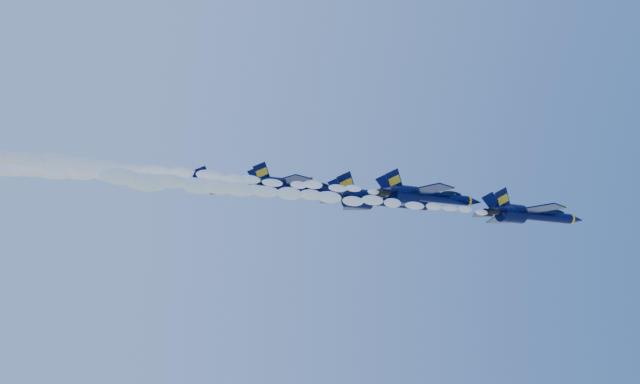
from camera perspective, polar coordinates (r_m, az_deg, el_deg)
name	(u,v)px	position (r m, az deg, el deg)	size (l,w,h in m)	color
jet_lead	(531,215)	(94.07, 18.70, -1.96)	(17.42, 14.29, 6.47)	#040933
smoke_trail_jet_lead	(318,196)	(76.35, -0.22, -0.38)	(51.28, 2.08, 1.87)	white
jet_second	(425,196)	(89.02, 9.60, -0.37)	(17.06, 14.00, 6.34)	#040933
smoke_trail_jet_second	(192,174)	(76.73, -11.62, 1.60)	(51.28, 2.04, 1.83)	white
jet_third	(380,200)	(95.98, 5.54, -0.75)	(19.50, 16.00, 7.25)	#040933
smoke_trail_jet_third	(154,180)	(85.38, -14.92, 1.03)	(51.28, 2.33, 2.10)	white
jet_fourth	(293,187)	(96.66, -2.46, 0.49)	(16.91, 13.87, 6.28)	#040933
smoke_trail_jet_fourth	(65,166)	(90.78, -22.27, 2.22)	(51.28, 2.02, 1.82)	white
jet_fifth	(230,187)	(103.34, -8.21, 0.50)	(14.98, 12.29, 5.57)	#040933
smoke_trail_jet_fifth	(14,168)	(100.33, -26.18, 2.02)	(51.28, 1.79, 1.61)	white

